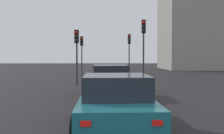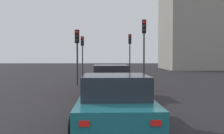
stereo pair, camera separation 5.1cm
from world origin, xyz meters
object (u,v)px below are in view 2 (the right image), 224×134
Objects in this scene: car_teal_second at (115,103)px; traffic_light_near_right at (77,45)px; traffic_light_near_left at (144,38)px; traffic_light_far_left at (82,48)px; car_red_lead at (111,80)px; traffic_light_far_right at (130,46)px.

traffic_light_near_right is at bearing 10.12° from car_teal_second.
traffic_light_near_left is at bearing 94.09° from traffic_light_near_right.
traffic_light_near_left is 9.61m from traffic_light_far_left.
car_red_lead reaches higher than car_teal_second.
car_red_lead is at bearing 29.50° from traffic_light_near_right.
car_teal_second is at bearing -4.66° from traffic_light_far_right.
traffic_light_near_left reaches higher than car_teal_second.
traffic_light_far_right is at bearing -172.48° from traffic_light_near_left.
car_red_lead is 1.24× the size of traffic_light_far_left.
car_teal_second is 1.09× the size of traffic_light_far_right.
traffic_light_near_right is 0.96× the size of traffic_light_far_left.
car_red_lead is 12.66m from traffic_light_far_right.
traffic_light_near_right reaches higher than car_red_lead.
traffic_light_near_right is (4.76, 2.22, 1.97)m from car_red_lead.
car_teal_second is at bearing 178.47° from car_red_lead.
traffic_light_near_right is (0.03, 4.51, -0.46)m from traffic_light_near_left.
traffic_light_far_right is at bearing -11.02° from car_red_lead.
traffic_light_far_left reaches higher than car_teal_second.
traffic_light_far_left is 4.62m from traffic_light_far_right.
traffic_light_far_right is (18.88, -1.84, 2.23)m from car_teal_second.
car_teal_second is 1.13× the size of traffic_light_far_left.
traffic_light_far_left is at bearing -144.28° from traffic_light_near_left.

